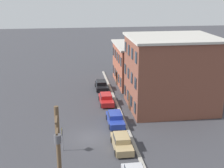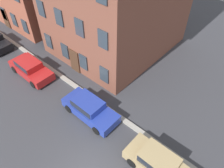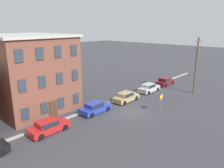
# 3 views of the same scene
# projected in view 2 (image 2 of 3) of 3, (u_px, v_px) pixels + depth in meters

# --- Properties ---
(kerb_strip) EXTENTS (56.00, 0.36, 0.16)m
(kerb_strip) POSITION_uv_depth(u_px,v_px,m) (135.00, 128.00, 15.40)
(kerb_strip) COLOR #9E998E
(kerb_strip) RESTS_ON ground_plane
(car_red) EXTENTS (4.40, 1.92, 1.43)m
(car_red) POSITION_uv_depth(u_px,v_px,m) (30.00, 68.00, 19.08)
(car_red) COLOR #B21E1E
(car_red) RESTS_ON ground_plane
(car_blue) EXTENTS (4.40, 1.92, 1.43)m
(car_blue) POSITION_uv_depth(u_px,v_px,m) (89.00, 108.00, 15.85)
(car_blue) COLOR #233899
(car_blue) RESTS_ON ground_plane
(car_tan) EXTENTS (4.40, 1.92, 1.43)m
(car_tan) POSITION_uv_depth(u_px,v_px,m) (160.00, 164.00, 12.83)
(car_tan) COLOR tan
(car_tan) RESTS_ON ground_plane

